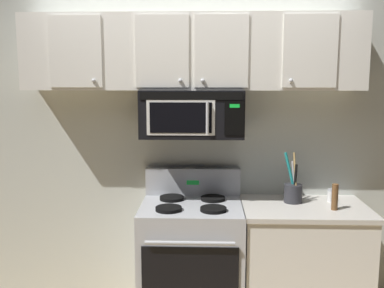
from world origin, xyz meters
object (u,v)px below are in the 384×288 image
pepper_mill (335,197)px  salt_shaker (330,195)px  over_range_microwave (192,113)px  utensil_crock_charcoal (293,191)px  stove_range (192,259)px

pepper_mill → salt_shaker: bearing=82.6°
over_range_microwave → utensil_crock_charcoal: size_ratio=1.97×
utensil_crock_charcoal → salt_shaker: (0.29, 0.03, -0.04)m
stove_range → salt_shaker: bearing=6.6°
over_range_microwave → pepper_mill: bearing=-11.3°
stove_range → utensil_crock_charcoal: bearing=6.9°
pepper_mill → over_range_microwave: bearing=168.7°
over_range_microwave → pepper_mill: size_ratio=4.00×
salt_shaker → pepper_mill: 0.22m
utensil_crock_charcoal → salt_shaker: bearing=5.7°
over_range_microwave → utensil_crock_charcoal: bearing=-1.7°
salt_shaker → stove_range: bearing=-173.4°
salt_shaker → pepper_mill: pepper_mill is taller
utensil_crock_charcoal → pepper_mill: size_ratio=2.03×
utensil_crock_charcoal → stove_range: bearing=-173.1°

